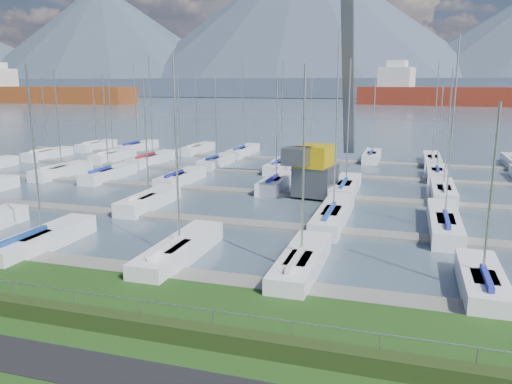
% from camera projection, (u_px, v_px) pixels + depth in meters
% --- Properties ---
extents(path, '(160.00, 2.00, 0.04)m').
position_uv_depth(path, '(122.00, 375.00, 16.30)').
color(path, black).
rests_on(path, grass).
extents(water, '(800.00, 540.00, 0.20)m').
position_uv_depth(water, '(394.00, 102.00, 262.06)').
color(water, '#485B6A').
extents(hedge, '(80.00, 0.70, 0.70)m').
position_uv_depth(hedge, '(159.00, 329.00, 18.65)').
color(hedge, '#233413').
rests_on(hedge, grass).
extents(fence, '(80.00, 0.04, 0.04)m').
position_uv_depth(fence, '(163.00, 304.00, 18.85)').
color(fence, gray).
rests_on(fence, grass).
extents(foothill, '(900.00, 80.00, 12.00)m').
position_uv_depth(foothill, '(398.00, 88.00, 326.07)').
color(foothill, '#465266').
rests_on(foothill, water).
extents(mountains, '(1190.00, 360.00, 115.00)m').
position_uv_depth(mountains, '(413.00, 33.00, 384.95)').
color(mountains, '#3D4B5A').
rests_on(mountains, water).
extents(docks, '(90.00, 41.60, 0.25)m').
position_uv_depth(docks, '(303.00, 195.00, 43.44)').
color(docks, slate).
rests_on(docks, water).
extents(crane, '(4.77, 13.36, 22.35)m').
position_uv_depth(crane, '(324.00, 131.00, 42.83)').
color(crane, '#53555A').
rests_on(crane, water).
extents(cargo_ship_west, '(85.40, 19.44, 21.50)m').
position_uv_depth(cargo_ship_west, '(42.00, 95.00, 239.34)').
color(cargo_ship_west, brown).
rests_on(cargo_ship_west, water).
extents(cargo_ship_mid, '(104.31, 35.84, 21.50)m').
position_uv_depth(cargo_ship_mid, '(471.00, 97.00, 210.96)').
color(cargo_ship_mid, maroon).
rests_on(cargo_ship_mid, water).
extents(sailboat_fleet, '(75.38, 49.57, 13.29)m').
position_uv_depth(sailboat_fleet, '(277.00, 126.00, 45.72)').
color(sailboat_fleet, silver).
rests_on(sailboat_fleet, water).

